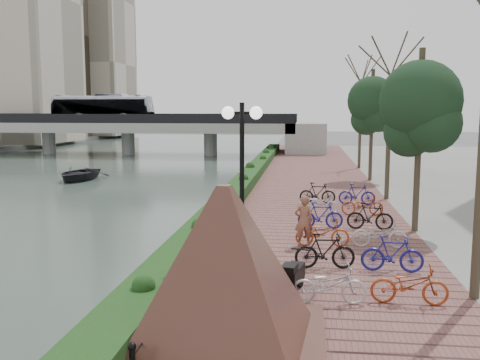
% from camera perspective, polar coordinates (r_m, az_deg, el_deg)
% --- Properties ---
extents(ground, '(220.00, 220.00, 0.00)m').
position_cam_1_polar(ground, '(12.36, -13.14, -15.91)').
color(ground, '#59595B').
rests_on(ground, ground).
extents(river_water, '(30.00, 130.00, 0.02)m').
position_cam_1_polar(river_water, '(40.67, -20.91, 0.18)').
color(river_water, '#46574F').
rests_on(river_water, ground).
extents(promenade, '(8.00, 75.00, 0.50)m').
position_cam_1_polar(promenade, '(28.49, 6.90, -1.85)').
color(promenade, brown).
rests_on(promenade, ground).
extents(hedge, '(1.10, 56.00, 0.60)m').
position_cam_1_polar(hedge, '(31.07, 0.65, 0.01)').
color(hedge, '#163714').
rests_on(hedge, promenade).
extents(chain_fence, '(0.10, 14.10, 0.70)m').
position_cam_1_polar(chain_fence, '(13.50, -4.60, -9.84)').
color(chain_fence, black).
rests_on(chain_fence, promenade).
extents(granite_monument, '(5.81, 5.81, 3.04)m').
position_cam_1_polar(granite_monument, '(9.82, -1.69, -9.25)').
color(granite_monument, '#4C2B20').
rests_on(granite_monument, promenade).
extents(lamppost, '(1.02, 0.32, 4.54)m').
position_cam_1_polar(lamppost, '(13.34, 0.21, 2.93)').
color(lamppost, black).
rests_on(lamppost, promenade).
extents(motorcycle, '(0.84, 1.66, 0.99)m').
position_cam_1_polar(motorcycle, '(12.86, 5.77, -10.06)').
color(motorcycle, black).
rests_on(motorcycle, promenade).
extents(pedestrian, '(0.66, 0.50, 1.65)m').
position_cam_1_polar(pedestrian, '(17.31, 6.81, -4.34)').
color(pedestrian, brown).
rests_on(pedestrian, promenade).
extents(bicycle_parking, '(2.40, 14.69, 1.00)m').
position_cam_1_polar(bicycle_parking, '(18.75, 11.42, -4.62)').
color(bicycle_parking, silver).
rests_on(bicycle_parking, promenade).
extents(street_trees, '(3.20, 37.12, 6.80)m').
position_cam_1_polar(street_trees, '(23.66, 16.75, 4.35)').
color(street_trees, '#31291D').
rests_on(street_trees, promenade).
extents(bridge, '(36.00, 10.77, 6.50)m').
position_cam_1_polar(bridge, '(58.98, -12.41, 5.92)').
color(bridge, gray).
rests_on(bridge, ground).
extents(boat, '(3.34, 4.56, 0.92)m').
position_cam_1_polar(boat, '(38.42, -16.83, 0.66)').
color(boat, black).
rests_on(boat, river_water).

